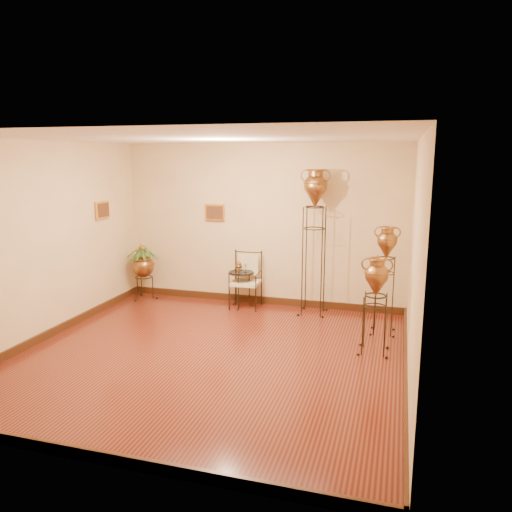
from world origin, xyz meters
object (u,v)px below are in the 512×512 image
(planter_urn, at_px, (143,264))
(side_table, at_px, (241,289))
(amphora_tall, at_px, (314,241))
(armchair, at_px, (246,281))
(amphora_mid, at_px, (385,280))

(planter_urn, height_order, side_table, planter_urn)
(amphora_tall, xyz_separation_m, side_table, (-1.26, 0.00, -0.90))
(planter_urn, height_order, armchair, planter_urn)
(amphora_mid, distance_m, planter_urn, 4.35)
(planter_urn, relative_size, side_table, 1.49)
(armchair, bearing_deg, planter_urn, 177.15)
(side_table, bearing_deg, armchair, -1.58)
(planter_urn, xyz_separation_m, side_table, (1.88, 0.00, -0.33))
(side_table, bearing_deg, amphora_tall, -0.03)
(amphora_mid, relative_size, planter_urn, 1.37)
(armchair, height_order, side_table, armchair)
(amphora_tall, xyz_separation_m, amphora_mid, (1.16, -0.65, -0.41))
(amphora_tall, bearing_deg, armchair, -179.93)
(amphora_mid, bearing_deg, side_table, 165.04)
(planter_urn, bearing_deg, armchair, -0.04)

